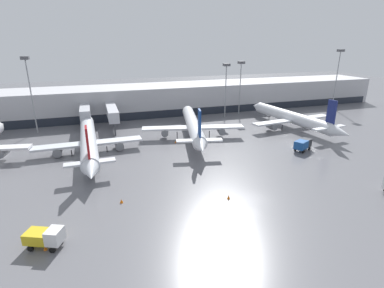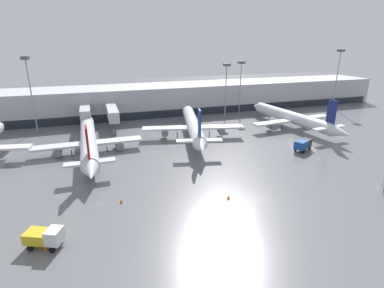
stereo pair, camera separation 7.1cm
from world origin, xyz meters
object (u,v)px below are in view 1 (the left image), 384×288
traffic_cone_3 (45,247)px  apron_light_mast_5 (241,72)px  apron_light_mast_3 (28,74)px  service_truck_0 (303,144)px  traffic_cone_1 (121,201)px  parked_jet_0 (293,118)px  service_truck_1 (45,236)px  apron_light_mast_2 (226,75)px  parked_jet_3 (88,141)px  traffic_cone_0 (229,197)px  parked_jet_1 (193,125)px  apron_light_mast_6 (339,63)px  traffic_cone_2 (175,142)px

traffic_cone_3 → apron_light_mast_5: 76.88m
apron_light_mast_3 → traffic_cone_3: bearing=-81.4°
service_truck_0 → traffic_cone_1: bearing=168.7°
parked_jet_0 → service_truck_1: parked_jet_0 is taller
parked_jet_0 → traffic_cone_1: size_ratio=61.90×
apron_light_mast_2 → traffic_cone_3: bearing=-131.5°
parked_jet_3 → service_truck_1: parked_jet_3 is taller
traffic_cone_0 → traffic_cone_1: size_ratio=1.12×
parked_jet_1 → apron_light_mast_6: bearing=-60.7°
parked_jet_1 → apron_light_mast_3: 42.75m
traffic_cone_0 → apron_light_mast_3: apron_light_mast_3 is taller
apron_light_mast_2 → apron_light_mast_5: apron_light_mast_5 is taller
parked_jet_0 → parked_jet_3: size_ratio=0.91×
parked_jet_3 → apron_light_mast_2: apron_light_mast_2 is taller
service_truck_1 → traffic_cone_3: bearing=-74.1°
traffic_cone_1 → parked_jet_0: bearing=28.4°
service_truck_0 → traffic_cone_3: bearing=174.6°
traffic_cone_2 → parked_jet_3: bearing=-179.2°
parked_jet_3 → traffic_cone_0: parked_jet_3 is taller
apron_light_mast_2 → apron_light_mast_3: apron_light_mast_3 is taller
traffic_cone_3 → parked_jet_1: bearing=49.6°
parked_jet_3 → traffic_cone_1: (4.36, -23.90, -2.32)m
service_truck_1 → traffic_cone_2: size_ratio=8.12×
parked_jet_3 → service_truck_0: (44.30, -13.54, -1.09)m
traffic_cone_3 → traffic_cone_1: bearing=40.5°
service_truck_0 → apron_light_mast_6: (38.42, 33.48, 14.16)m
traffic_cone_0 → parked_jet_0: bearing=42.4°
traffic_cone_1 → apron_light_mast_5: (42.84, 46.79, 13.09)m
parked_jet_1 → apron_light_mast_2: 25.78m
traffic_cone_0 → apron_light_mast_5: bearing=61.8°
apron_light_mast_5 → parked_jet_3: bearing=-154.1°
parked_jet_0 → service_truck_1: size_ratio=7.71×
traffic_cone_1 → apron_light_mast_2: bearing=50.3°
traffic_cone_0 → apron_light_mast_5: apron_light_mast_5 is taller
traffic_cone_0 → apron_light_mast_2: (20.83, 47.80, 12.81)m
service_truck_0 → apron_light_mast_5: bearing=59.6°
traffic_cone_2 → apron_light_mast_5: bearing=39.0°
apron_light_mast_2 → apron_light_mast_6: size_ratio=0.82×
service_truck_1 → apron_light_mast_6: size_ratio=0.23×
parked_jet_0 → apron_light_mast_2: bearing=28.9°
parked_jet_0 → apron_light_mast_3: size_ratio=1.89×
service_truck_0 → apron_light_mast_2: (-3.50, 33.50, 11.62)m
service_truck_1 → traffic_cone_2: 39.86m
traffic_cone_2 → parked_jet_1: bearing=25.1°
traffic_cone_1 → apron_light_mast_2: 58.46m
parked_jet_1 → traffic_cone_0: parked_jet_1 is taller
traffic_cone_1 → apron_light_mast_5: apron_light_mast_5 is taller
parked_jet_1 → apron_light_mast_6: size_ratio=1.86×
parked_jet_0 → traffic_cone_2: bearing=87.4°
traffic_cone_1 → traffic_cone_2: (14.92, 24.16, -0.00)m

